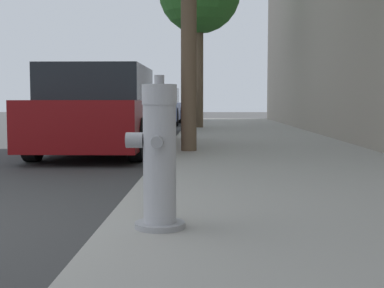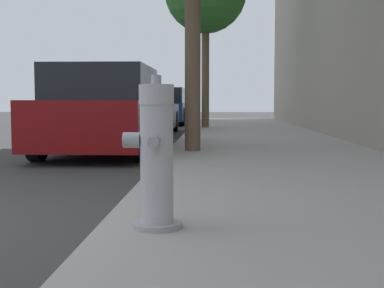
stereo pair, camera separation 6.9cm
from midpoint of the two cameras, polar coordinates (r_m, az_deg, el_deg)
The scene contains 5 objects.
sidewalk_slab at distance 3.73m, azimuth 16.65°, elevation -8.84°, with size 3.33×40.00×0.14m.
fire_hydrant at distance 3.29m, azimuth -4.13°, elevation -1.53°, with size 0.36×0.38×0.94m.
parked_car_near at distance 9.49m, azimuth -9.90°, elevation 3.37°, with size 1.79×4.29×1.51m.
parked_car_mid at distance 14.81m, azimuth -5.92°, elevation 3.52°, with size 1.70×3.93×1.33m.
parked_car_far at distance 20.77m, azimuth -3.79°, elevation 3.96°, with size 1.73×4.26×1.41m.
Camera 1 is at (2.47, -3.50, 0.93)m, focal length 50.00 mm.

